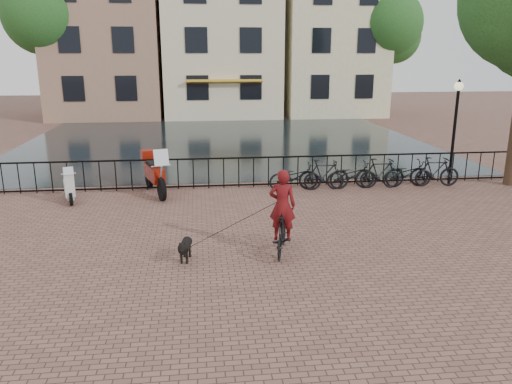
{
  "coord_description": "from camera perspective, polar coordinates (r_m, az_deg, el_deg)",
  "views": [
    {
      "loc": [
        -1.28,
        -8.11,
        4.28
      ],
      "look_at": [
        0.0,
        3.0,
        1.2
      ],
      "focal_mm": 35.0,
      "sensor_mm": 36.0,
      "label": 1
    }
  ],
  "objects": [
    {
      "name": "canal_water",
      "position": [
        25.8,
        -3.67,
        5.82
      ],
      "size": [
        20.0,
        20.0,
        0.0
      ],
      "primitive_type": "plane",
      "color": "black",
      "rests_on": "ground"
    },
    {
      "name": "parked_bike_0",
      "position": [
        16.27,
        4.52,
        1.74
      ],
      "size": [
        1.73,
        0.64,
        0.9
      ],
      "primitive_type": "imported",
      "rotation": [
        0.0,
        0.0,
        1.55
      ],
      "color": "black",
      "rests_on": "ground"
    },
    {
      "name": "parked_bike_1",
      "position": [
        16.47,
        7.77,
        1.98
      ],
      "size": [
        1.69,
        0.57,
        1.0
      ],
      "primitive_type": "imported",
      "rotation": [
        0.0,
        0.0,
        1.51
      ],
      "color": "black",
      "rests_on": "ground"
    },
    {
      "name": "parked_bike_3",
      "position": [
        17.03,
        13.99,
        2.11
      ],
      "size": [
        1.67,
        0.5,
        1.0
      ],
      "primitive_type": "imported",
      "rotation": [
        0.0,
        0.0,
        1.55
      ],
      "color": "black",
      "rests_on": "ground"
    },
    {
      "name": "lamp_post",
      "position": [
        17.96,
        21.88,
        8.22
      ],
      "size": [
        0.3,
        0.3,
        3.45
      ],
      "color": "black",
      "rests_on": "ground"
    },
    {
      "name": "parked_bike_4",
      "position": [
        17.4,
        16.91,
        2.01
      ],
      "size": [
        1.75,
        0.7,
        0.9
      ],
      "primitive_type": "imported",
      "rotation": [
        0.0,
        0.0,
        1.63
      ],
      "color": "black",
      "rests_on": "ground"
    },
    {
      "name": "canal_house_right",
      "position": [
        39.42,
        8.23,
        18.7
      ],
      "size": [
        7.0,
        9.0,
        13.3
      ],
      "color": "beige",
      "rests_on": "ground"
    },
    {
      "name": "motorcycle",
      "position": [
        16.08,
        -11.56,
        2.63
      ],
      "size": [
        1.22,
        2.34,
        1.63
      ],
      "rotation": [
        0.0,
        0.0,
        0.31
      ],
      "color": "maroon",
      "rests_on": "ground"
    },
    {
      "name": "parked_bike_5",
      "position": [
        17.79,
        19.74,
        2.21
      ],
      "size": [
        1.7,
        0.63,
        1.0
      ],
      "primitive_type": "imported",
      "rotation": [
        0.0,
        0.0,
        1.47
      ],
      "color": "black",
      "rests_on": "ground"
    },
    {
      "name": "dog",
      "position": [
        10.88,
        -8.07,
        -6.42
      ],
      "size": [
        0.37,
        0.82,
        0.54
      ],
      "rotation": [
        0.0,
        0.0,
        -0.15
      ],
      "color": "black",
      "rests_on": "ground"
    },
    {
      "name": "canal_house_mid",
      "position": [
        38.19,
        -4.11,
        17.79
      ],
      "size": [
        8.0,
        9.5,
        11.8
      ],
      "color": "beige",
      "rests_on": "ground"
    },
    {
      "name": "railing",
      "position": [
        16.6,
        -1.98,
        2.24
      ],
      "size": [
        20.0,
        0.05,
        1.02
      ],
      "color": "black",
      "rests_on": "ground"
    },
    {
      "name": "tree_far_right",
      "position": [
        37.6,
        14.86,
        18.07
      ],
      "size": [
        4.76,
        4.76,
        8.76
      ],
      "color": "black",
      "rests_on": "ground"
    },
    {
      "name": "cyclist",
      "position": [
        10.99,
        3.01,
        -2.84
      ],
      "size": [
        0.87,
        1.69,
        2.23
      ],
      "rotation": [
        0.0,
        0.0,
        2.88
      ],
      "color": "black",
      "rests_on": "ground"
    },
    {
      "name": "scooter",
      "position": [
        16.0,
        -20.64,
        1.09
      ],
      "size": [
        0.73,
        1.34,
        1.2
      ],
      "rotation": [
        0.0,
        0.0,
        0.29
      ],
      "color": "silver",
      "rests_on": "ground"
    },
    {
      "name": "ground",
      "position": [
        9.26,
        2.18,
        -12.14
      ],
      "size": [
        100.0,
        100.0,
        0.0
      ],
      "primitive_type": "plane",
      "color": "brown",
      "rests_on": "ground"
    },
    {
      "name": "parked_bike_2",
      "position": [
        16.74,
        10.92,
        1.89
      ],
      "size": [
        1.73,
        0.64,
        0.9
      ],
      "primitive_type": "imported",
      "rotation": [
        0.0,
        0.0,
        1.59
      ],
      "color": "black",
      "rests_on": "ground"
    },
    {
      "name": "canal_house_left",
      "position": [
        38.67,
        -16.66,
        17.93
      ],
      "size": [
        7.5,
        9.0,
        12.8
      ],
      "color": "#936C55",
      "rests_on": "ground"
    },
    {
      "name": "tree_far_left",
      "position": [
        36.51,
        -23.22,
        18.07
      ],
      "size": [
        5.04,
        5.04,
        9.27
      ],
      "color": "black",
      "rests_on": "ground"
    }
  ]
}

